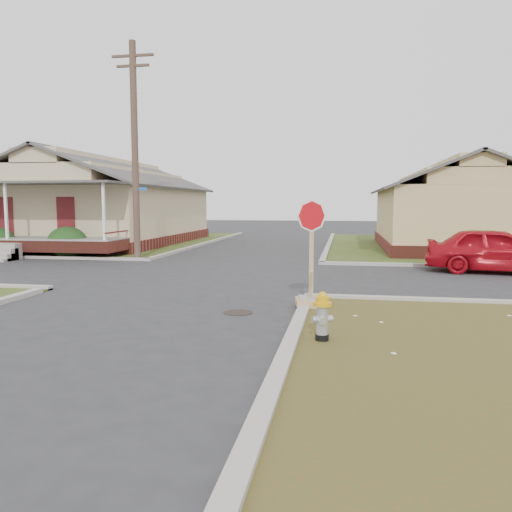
% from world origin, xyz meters
% --- Properties ---
extents(ground, '(120.00, 120.00, 0.00)m').
position_xyz_m(ground, '(0.00, 0.00, 0.00)').
color(ground, '#2B2C2E').
rests_on(ground, ground).
extents(verge_far_left, '(19.00, 19.00, 0.05)m').
position_xyz_m(verge_far_left, '(-13.00, 18.00, 0.03)').
color(verge_far_left, '#314117').
rests_on(verge_far_left, ground).
extents(curbs, '(80.00, 40.00, 0.12)m').
position_xyz_m(curbs, '(0.00, 5.00, 0.00)').
color(curbs, '#A59E95').
rests_on(curbs, ground).
extents(manhole, '(0.64, 0.64, 0.01)m').
position_xyz_m(manhole, '(2.20, -0.50, 0.01)').
color(manhole, black).
rests_on(manhole, ground).
extents(corner_house, '(10.10, 15.50, 5.30)m').
position_xyz_m(corner_house, '(-10.00, 16.68, 2.28)').
color(corner_house, maroon).
rests_on(corner_house, ground).
extents(side_house_yellow, '(7.60, 11.60, 4.70)m').
position_xyz_m(side_house_yellow, '(10.00, 16.50, 2.19)').
color(side_house_yellow, maroon).
rests_on(side_house_yellow, ground).
extents(utility_pole, '(1.80, 0.28, 9.00)m').
position_xyz_m(utility_pole, '(-4.20, 8.90, 4.66)').
color(utility_pole, '#473229').
rests_on(utility_pole, ground).
extents(fire_hydrant, '(0.31, 0.31, 0.84)m').
position_xyz_m(fire_hydrant, '(4.12, -2.57, 0.51)').
color(fire_hydrant, black).
rests_on(fire_hydrant, ground).
extents(stop_sign, '(0.69, 0.67, 2.43)m').
position_xyz_m(stop_sign, '(3.73, 0.30, 0.57)').
color(stop_sign, tan).
rests_on(stop_sign, ground).
extents(red_sedan, '(4.85, 2.54, 1.57)m').
position_xyz_m(red_sedan, '(9.61, 7.28, 0.79)').
color(red_sedan, '#AF0C18').
rests_on(red_sedan, ground).
extents(hedge_right, '(1.62, 1.33, 1.24)m').
position_xyz_m(hedge_right, '(-7.72, 9.37, 0.67)').
color(hedge_right, '#163C16').
rests_on(hedge_right, verge_far_left).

